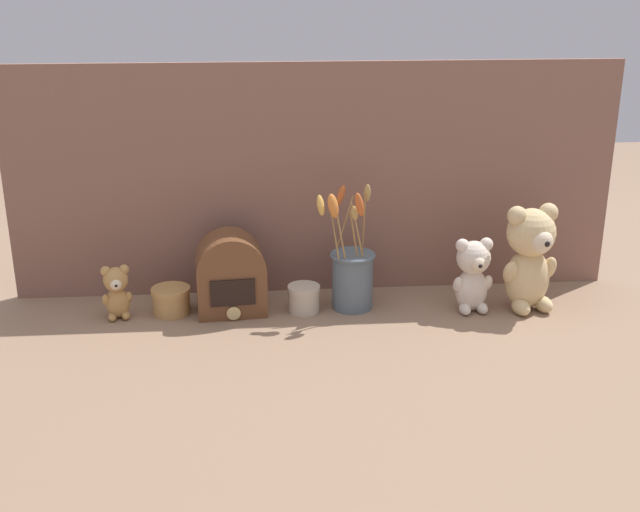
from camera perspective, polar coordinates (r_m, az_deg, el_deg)
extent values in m
plane|color=#8E7056|center=(2.06, 0.05, -4.05)|extent=(4.00, 4.00, 0.00)
cube|color=#845B4C|center=(2.12, -0.33, 5.40)|extent=(1.60, 0.02, 0.61)
ellipsoid|color=#DBBC84|center=(2.13, 14.50, -1.58)|extent=(0.14, 0.12, 0.16)
sphere|color=#DBBC84|center=(2.09, 14.79, 1.62)|extent=(0.12, 0.12, 0.12)
sphere|color=beige|center=(2.05, 15.44, 1.03)|extent=(0.06, 0.06, 0.06)
sphere|color=black|center=(2.03, 15.82, 0.84)|extent=(0.02, 0.02, 0.02)
sphere|color=#DBBC84|center=(2.10, 15.94, 2.97)|extent=(0.05, 0.05, 0.05)
sphere|color=#DBBC84|center=(2.05, 13.85, 2.79)|extent=(0.05, 0.05, 0.05)
ellipsoid|color=#DBBC84|center=(2.14, 15.98, -0.80)|extent=(0.05, 0.06, 0.07)
ellipsoid|color=#DBBC84|center=(2.08, 13.38, -1.13)|extent=(0.05, 0.06, 0.07)
ellipsoid|color=#DBBC84|center=(2.14, 15.59, -3.32)|extent=(0.05, 0.07, 0.04)
ellipsoid|color=#DBBC84|center=(2.11, 14.10, -3.55)|extent=(0.05, 0.07, 0.04)
ellipsoid|color=beige|center=(2.09, 10.71, -2.37)|extent=(0.09, 0.07, 0.11)
sphere|color=beige|center=(2.06, 10.86, -0.11)|extent=(0.09, 0.09, 0.09)
sphere|color=beige|center=(2.04, 11.15, -0.55)|extent=(0.04, 0.04, 0.04)
sphere|color=black|center=(2.02, 11.32, -0.70)|extent=(0.01, 0.01, 0.01)
sphere|color=beige|center=(2.06, 11.74, 0.82)|extent=(0.03, 0.03, 0.03)
sphere|color=beige|center=(2.04, 10.10, 0.74)|extent=(0.03, 0.03, 0.03)
ellipsoid|color=beige|center=(2.09, 11.82, -1.86)|extent=(0.03, 0.04, 0.05)
ellipsoid|color=beige|center=(2.07, 9.78, -2.00)|extent=(0.03, 0.04, 0.05)
ellipsoid|color=beige|center=(2.10, 11.45, -3.65)|extent=(0.03, 0.05, 0.03)
ellipsoid|color=beige|center=(2.08, 10.27, -3.74)|extent=(0.03, 0.05, 0.03)
ellipsoid|color=tan|center=(2.08, -14.18, -3.23)|extent=(0.07, 0.06, 0.08)
sphere|color=tan|center=(2.06, -14.33, -1.62)|extent=(0.06, 0.06, 0.06)
sphere|color=beige|center=(2.04, -14.31, -1.95)|extent=(0.03, 0.03, 0.03)
sphere|color=black|center=(2.03, -14.30, -2.06)|extent=(0.01, 0.01, 0.01)
sphere|color=tan|center=(2.05, -13.76, -0.93)|extent=(0.02, 0.02, 0.02)
sphere|color=tan|center=(2.05, -15.01, -1.04)|extent=(0.02, 0.02, 0.02)
ellipsoid|color=tan|center=(2.07, -13.43, -2.86)|extent=(0.02, 0.03, 0.04)
ellipsoid|color=tan|center=(2.07, -14.99, -2.99)|extent=(0.02, 0.03, 0.04)
ellipsoid|color=tan|center=(2.08, -13.65, -4.15)|extent=(0.03, 0.04, 0.02)
ellipsoid|color=tan|center=(2.08, -14.55, -4.23)|extent=(0.03, 0.04, 0.02)
cylinder|color=slate|center=(2.07, 2.32, -1.73)|extent=(0.10, 0.10, 0.15)
torus|color=slate|center=(2.04, 2.35, 0.07)|extent=(0.12, 0.12, 0.01)
cylinder|color=#9E7542|center=(2.00, 1.01, 1.89)|extent=(0.02, 0.07, 0.14)
ellipsoid|color=gold|center=(1.97, 0.17, 3.68)|extent=(0.03, 0.04, 0.05)
cylinder|color=#9E7542|center=(1.99, 2.66, 1.83)|extent=(0.04, 0.01, 0.14)
ellipsoid|color=#C65B28|center=(1.95, 2.82, 3.68)|extent=(0.04, 0.02, 0.06)
cylinder|color=#9E7542|center=(2.06, 1.78, 2.38)|extent=(0.05, 0.02, 0.14)
ellipsoid|color=#C65B28|center=(2.06, 1.50, 4.36)|extent=(0.04, 0.03, 0.06)
cylinder|color=#9E7542|center=(1.99, 2.42, 1.53)|extent=(0.02, 0.01, 0.12)
ellipsoid|color=tan|center=(1.97, 2.47, 3.07)|extent=(0.02, 0.02, 0.04)
cylinder|color=#9E7542|center=(2.03, 3.14, 2.37)|extent=(0.01, 0.02, 0.15)
ellipsoid|color=tan|center=(2.01, 3.38, 4.49)|extent=(0.02, 0.02, 0.05)
cylinder|color=#9E7542|center=(1.99, 1.42, 1.82)|extent=(0.03, 0.04, 0.14)
ellipsoid|color=orange|center=(1.96, 0.94, 3.58)|extent=(0.04, 0.05, 0.06)
cube|color=brown|center=(2.06, -6.34, -2.33)|extent=(0.18, 0.14, 0.12)
cylinder|color=brown|center=(2.04, -6.40, -0.73)|extent=(0.18, 0.14, 0.17)
cube|color=black|center=(2.00, -6.22, -2.63)|extent=(0.11, 0.02, 0.07)
cylinder|color=#D6BC7A|center=(2.02, -6.16, -4.06)|extent=(0.04, 0.01, 0.03)
cylinder|color=beige|center=(2.06, -1.15, -3.21)|extent=(0.08, 0.08, 0.06)
cylinder|color=beige|center=(2.05, -1.16, -2.30)|extent=(0.08, 0.08, 0.01)
cylinder|color=tan|center=(2.08, -10.52, -3.30)|extent=(0.09, 0.09, 0.06)
cylinder|color=tan|center=(2.07, -10.58, -2.41)|extent=(0.10, 0.10, 0.01)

